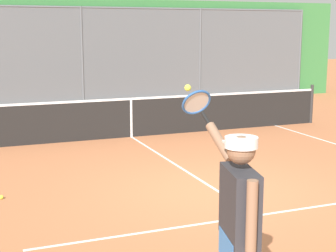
# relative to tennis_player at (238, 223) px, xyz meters

# --- Properties ---
(ground_plane) EXTENTS (60.00, 60.00, 0.00)m
(ground_plane) POSITION_rel_tennis_player_xyz_m (-1.75, -3.76, -1.06)
(ground_plane) COLOR #B76B42
(court_line_markings) EXTENTS (8.27, 10.66, 0.01)m
(court_line_markings) POSITION_rel_tennis_player_xyz_m (-1.75, -2.28, -1.05)
(court_line_markings) COLOR white
(court_line_markings) RESTS_ON ground
(fence_backdrop) EXTENTS (20.23, 1.37, 3.59)m
(fence_backdrop) POSITION_rel_tennis_player_xyz_m (-1.75, -14.31, 0.73)
(fence_backdrop) COLOR #565B60
(fence_backdrop) RESTS_ON ground
(tennis_net) EXTENTS (10.62, 0.09, 1.07)m
(tennis_net) POSITION_rel_tennis_player_xyz_m (-1.75, -8.39, -0.56)
(tennis_net) COLOR #2D2D2D
(tennis_net) RESTS_ON ground
(tennis_player) EXTENTS (0.34, 1.47, 2.07)m
(tennis_player) POSITION_rel_tennis_player_xyz_m (0.00, 0.00, 0.00)
(tennis_player) COLOR black
(tennis_player) RESTS_ON ground
(tennis_ball_near_baseline) EXTENTS (0.07, 0.07, 0.07)m
(tennis_ball_near_baseline) POSITION_rel_tennis_player_xyz_m (-1.88, -3.32, -1.02)
(tennis_ball_near_baseline) COLOR #C1D138
(tennis_ball_near_baseline) RESTS_ON ground
(tennis_ball_by_sideline) EXTENTS (0.07, 0.07, 0.07)m
(tennis_ball_by_sideline) POSITION_rel_tennis_player_xyz_m (1.55, -4.62, -1.02)
(tennis_ball_by_sideline) COLOR #C1D138
(tennis_ball_by_sideline) RESTS_ON ground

